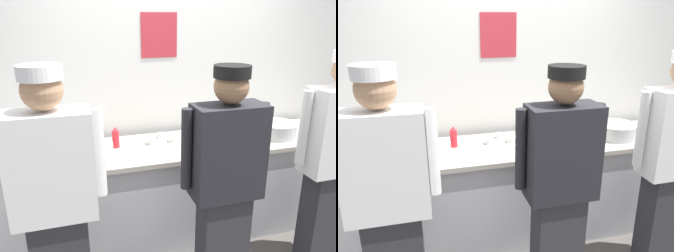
{
  "view_description": "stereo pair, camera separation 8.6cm",
  "coord_description": "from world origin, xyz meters",
  "views": [
    {
      "loc": [
        -0.85,
        -2.15,
        1.94
      ],
      "look_at": [
        -0.09,
        0.4,
        1.06
      ],
      "focal_mm": 34.74,
      "sensor_mm": 36.0,
      "label": 1
    },
    {
      "loc": [
        -0.77,
        -2.18,
        1.94
      ],
      "look_at": [
        -0.09,
        0.4,
        1.06
      ],
      "focal_mm": 34.74,
      "sensor_mm": 36.0,
      "label": 2
    }
  ],
  "objects": [
    {
      "name": "ramekin_yellow_sauce",
      "position": [
        -0.24,
        0.44,
        0.92
      ],
      "size": [
        0.09,
        0.09,
        0.05
      ],
      "color": "white",
      "rests_on": "prep_counter"
    },
    {
      "name": "prep_counter",
      "position": [
        0.0,
        0.37,
        0.45
      ],
      "size": [
        3.25,
        0.69,
        0.89
      ],
      "color": "#B2B2B7",
      "rests_on": "ground"
    },
    {
      "name": "chefs_knife",
      "position": [
        0.6,
        0.45,
        0.9
      ],
      "size": [
        0.27,
        0.03,
        0.02
      ],
      "color": "#B7BABF",
      "rests_on": "prep_counter"
    },
    {
      "name": "squeeze_bottle_secondary",
      "position": [
        -0.54,
        0.45,
        0.98
      ],
      "size": [
        0.06,
        0.06,
        0.18
      ],
      "color": "red",
      "rests_on": "prep_counter"
    },
    {
      "name": "deli_cup",
      "position": [
        1.21,
        0.2,
        0.95
      ],
      "size": [
        0.09,
        0.09,
        0.1
      ],
      "primitive_type": "cylinder",
      "color": "white",
      "rests_on": "prep_counter"
    },
    {
      "name": "chef_center",
      "position": [
        0.07,
        -0.39,
        0.9
      ],
      "size": [
        0.61,
        0.24,
        1.68
      ],
      "color": "#2D2D33",
      "rests_on": "ground"
    },
    {
      "name": "plate_stack_front",
      "position": [
        -0.7,
        0.36,
        0.94
      ],
      "size": [
        0.23,
        0.23,
        0.08
      ],
      "color": "white",
      "rests_on": "prep_counter"
    },
    {
      "name": "chef_far_right",
      "position": [
        1.0,
        -0.34,
        0.93
      ],
      "size": [
        0.62,
        0.24,
        1.73
      ],
      "color": "#2D2D33",
      "rests_on": "ground"
    },
    {
      "name": "ramekin_orange_sauce",
      "position": [
        -0.11,
        0.56,
        0.92
      ],
      "size": [
        0.08,
        0.08,
        0.04
      ],
      "color": "white",
      "rests_on": "prep_counter"
    },
    {
      "name": "sheet_tray",
      "position": [
        -1.19,
        0.36,
        0.91
      ],
      "size": [
        0.57,
        0.45,
        0.02
      ],
      "primitive_type": "cube",
      "rotation": [
        0.0,
        0.0,
        -0.24
      ],
      "color": "#B7BABF",
      "rests_on": "prep_counter"
    },
    {
      "name": "wall_back",
      "position": [
        -0.0,
        0.84,
        1.48
      ],
      "size": [
        5.1,
        0.11,
        2.96
      ],
      "color": "silver",
      "rests_on": "ground"
    },
    {
      "name": "chef_near_left",
      "position": [
        -1.01,
        -0.36,
        0.92
      ],
      "size": [
        0.62,
        0.24,
        1.72
      ],
      "color": "#2D2D33",
      "rests_on": "ground"
    },
    {
      "name": "ramekin_red_sauce",
      "position": [
        -0.03,
        0.44,
        0.92
      ],
      "size": [
        0.1,
        0.1,
        0.04
      ],
      "color": "white",
      "rests_on": "prep_counter"
    },
    {
      "name": "mixing_bowl_steel",
      "position": [
        0.93,
        0.31,
        0.96
      ],
      "size": [
        0.37,
        0.37,
        0.13
      ],
      "primitive_type": "cylinder",
      "color": "#B7BABF",
      "rests_on": "prep_counter"
    },
    {
      "name": "squeeze_bottle_primary",
      "position": [
        0.63,
        0.26,
        1.0
      ],
      "size": [
        0.06,
        0.06,
        0.21
      ],
      "color": "#E5E066",
      "rests_on": "prep_counter"
    }
  ]
}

